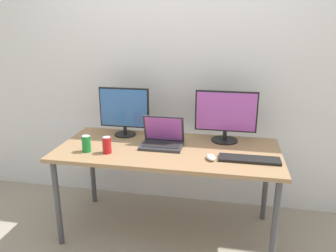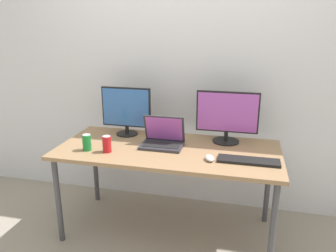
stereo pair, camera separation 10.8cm
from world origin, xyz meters
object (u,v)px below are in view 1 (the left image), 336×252
laptop_silver (162,139)px  mouse_by_keyboard (211,157)px  soda_can_near_keyboard (86,144)px  soda_can_by_laptop (107,145)px  monitor_center (226,115)px  keyboard_main (249,159)px  monitor_left (124,111)px  work_desk (168,155)px

laptop_silver → mouse_by_keyboard: 0.45m
soda_can_near_keyboard → soda_can_by_laptop: 0.16m
monitor_center → soda_can_near_keyboard: bearing=-157.0°
keyboard_main → mouse_by_keyboard: 0.27m
keyboard_main → monitor_left: bearing=160.5°
laptop_silver → soda_can_by_laptop: laptop_silver is taller
soda_can_by_laptop → soda_can_near_keyboard: bearing=-179.1°
work_desk → soda_can_near_keyboard: bearing=-162.5°
work_desk → soda_can_by_laptop: soda_can_by_laptop is taller
soda_can_by_laptop → keyboard_main: bearing=2.8°
mouse_by_keyboard → soda_can_by_laptop: soda_can_by_laptop is taller
monitor_left → mouse_by_keyboard: (0.77, -0.40, -0.20)m
keyboard_main → mouse_by_keyboard: size_ratio=4.03×
work_desk → monitor_left: bearing=150.6°
monitor_left → keyboard_main: (1.04, -0.37, -0.21)m
work_desk → monitor_left: 0.56m
work_desk → monitor_center: 0.57m
work_desk → mouse_by_keyboard: 0.39m
mouse_by_keyboard → soda_can_by_laptop: size_ratio=0.84×
monitor_center → laptop_silver: bearing=-157.0°
laptop_silver → mouse_by_keyboard: laptop_silver is taller
monitor_left → mouse_by_keyboard: 0.89m
monitor_left → mouse_by_keyboard: bearing=-27.8°
monitor_left → laptop_silver: bearing=-27.8°
monitor_left → soda_can_by_laptop: monitor_left is taller
keyboard_main → soda_can_near_keyboard: bearing=-177.1°
laptop_silver → mouse_by_keyboard: bearing=-27.7°
mouse_by_keyboard → soda_can_by_laptop: (-0.77, -0.02, 0.05)m
mouse_by_keyboard → monitor_center: bearing=59.1°
monitor_center → soda_can_near_keyboard: size_ratio=3.94×
monitor_left → soda_can_near_keyboard: monitor_left is taller
laptop_silver → work_desk: bearing=-39.0°
work_desk → mouse_by_keyboard: mouse_by_keyboard is taller
keyboard_main → soda_can_by_laptop: soda_can_by_laptop is taller
monitor_left → laptop_silver: size_ratio=1.33×
work_desk → mouse_by_keyboard: (0.34, -0.16, 0.08)m
monitor_center → soda_can_near_keyboard: 1.12m
monitor_center → keyboard_main: size_ratio=1.16×
work_desk → monitor_center: monitor_center is taller
monitor_left → soda_can_near_keyboard: bearing=-111.1°
keyboard_main → soda_can_near_keyboard: (-1.20, -0.05, 0.05)m
monitor_left → soda_can_by_laptop: (-0.00, -0.42, -0.16)m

